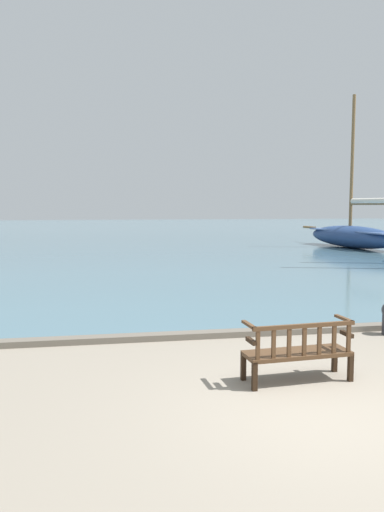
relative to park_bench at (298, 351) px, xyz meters
The scene contains 5 objects.
ground_plane 1.27m from the park_bench, 94.76° to the right, with size 160.00×160.00×0.00m, color gray.
harbor_water 42.83m from the park_bench, 90.13° to the left, with size 100.00×80.00×0.08m, color slate.
quay_edge_kerb 2.71m from the park_bench, 92.10° to the left, with size 40.00×0.30×0.12m, color #675F54.
park_bench is the anchor object (origin of this frame).
sailboat_nearest_port 24.08m from the park_bench, 60.50° to the left, with size 3.21×9.29×9.03m.
Camera 1 is at (-2.70, -5.65, 2.62)m, focal length 35.00 mm.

